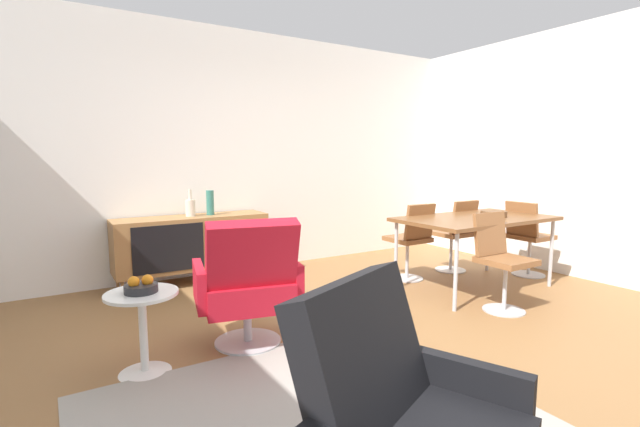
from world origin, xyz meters
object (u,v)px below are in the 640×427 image
(dining_chair_far_end, at_px, (527,235))
(vase_cobalt, at_px, (190,207))
(dining_chair_back_left, at_px, (412,238))
(sideboard, at_px, (192,242))
(lounge_chair_red, at_px, (248,283))
(vase_sculptural_dark, at_px, (210,203))
(dining_table, at_px, (476,221))
(dining_chair_back_right, at_px, (456,232))
(side_table_round, at_px, (143,323))
(fruit_bowl, at_px, (141,286))
(wooden_bowl_on_table, at_px, (494,214))
(dining_chair_front_left, at_px, (500,257))

(dining_chair_far_end, bearing_deg, vase_cobalt, 152.05)
(dining_chair_far_end, bearing_deg, dining_chair_back_left, 155.75)
(sideboard, relative_size, lounge_chair_red, 1.69)
(vase_sculptural_dark, xyz_separation_m, dining_table, (2.20, -1.75, -0.16))
(vase_cobalt, relative_size, dining_chair_back_left, 0.34)
(dining_chair_back_right, bearing_deg, dining_chair_far_end, -45.99)
(dining_chair_far_end, bearing_deg, side_table_round, -177.98)
(dining_table, xyz_separation_m, dining_chair_back_right, (0.35, 0.56, -0.23))
(fruit_bowl, bearing_deg, dining_chair_far_end, 2.02)
(vase_sculptural_dark, xyz_separation_m, dining_chair_far_end, (3.09, -1.75, -0.38))
(wooden_bowl_on_table, distance_m, dining_chair_back_left, 0.88)
(dining_chair_far_end, xyz_separation_m, dining_chair_back_right, (-0.54, 0.56, 0.00))
(sideboard, relative_size, dining_table, 1.00)
(dining_chair_front_left, xyz_separation_m, dining_chair_back_right, (0.70, 1.12, 0.00))
(vase_sculptural_dark, height_order, dining_chair_back_right, vase_sculptural_dark)
(vase_cobalt, height_order, vase_sculptural_dark, vase_cobalt)
(sideboard, xyz_separation_m, dining_table, (2.41, -1.75, 0.26))
(fruit_bowl, bearing_deg, wooden_bowl_on_table, 1.26)
(lounge_chair_red, bearing_deg, vase_cobalt, 85.92)
(dining_chair_back_right, xyz_separation_m, fruit_bowl, (-3.61, -0.70, 0.09))
(dining_chair_back_left, bearing_deg, dining_chair_front_left, -89.95)
(vase_sculptural_dark, height_order, side_table_round, vase_sculptural_dark)
(sideboard, distance_m, vase_cobalt, 0.38)
(sideboard, xyz_separation_m, dining_chair_far_end, (3.30, -1.75, 0.03))
(dining_table, relative_size, dining_chair_back_left, 1.87)
(side_table_round, bearing_deg, vase_sculptural_dark, 60.70)
(sideboard, distance_m, side_table_round, 2.08)
(vase_sculptural_dark, bearing_deg, lounge_chair_red, -100.58)
(sideboard, distance_m, dining_chair_far_end, 3.73)
(dining_chair_front_left, xyz_separation_m, side_table_round, (-2.91, 0.41, -0.15))
(dining_chair_far_end, distance_m, side_table_round, 4.16)
(dining_chair_back_right, bearing_deg, dining_table, -122.05)
(sideboard, height_order, lounge_chair_red, lounge_chair_red)
(dining_table, relative_size, dining_chair_far_end, 1.87)
(vase_cobalt, distance_m, dining_table, 2.99)
(dining_table, height_order, dining_chair_back_right, dining_chair_back_right)
(vase_cobalt, bearing_deg, fruit_bowl, -114.09)
(dining_chair_far_end, xyz_separation_m, lounge_chair_red, (-3.44, -0.13, -0.00))
(dining_chair_far_end, height_order, fruit_bowl, dining_chair_far_end)
(wooden_bowl_on_table, bearing_deg, dining_table, 159.23)
(dining_chair_far_end, xyz_separation_m, fruit_bowl, (-4.15, -0.15, 0.09))
(lounge_chair_red, bearing_deg, sideboard, 85.71)
(dining_chair_front_left, height_order, side_table_round, dining_chair_front_left)
(vase_sculptural_dark, bearing_deg, dining_chair_far_end, -29.59)
(dining_chair_back_right, bearing_deg, vase_cobalt, 156.63)
(dining_chair_far_end, bearing_deg, lounge_chair_red, -177.88)
(sideboard, relative_size, vase_sculptural_dark, 5.97)
(vase_cobalt, distance_m, dining_chair_far_end, 3.76)
(vase_sculptural_dark, height_order, wooden_bowl_on_table, vase_sculptural_dark)
(wooden_bowl_on_table, height_order, lounge_chair_red, lounge_chair_red)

